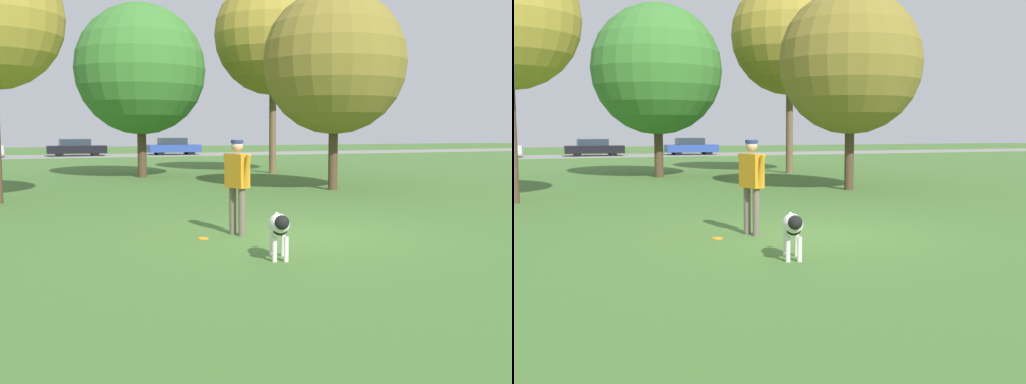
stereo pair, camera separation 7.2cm
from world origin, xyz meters
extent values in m
plane|color=#426B2D|center=(0.00, 0.00, 0.00)|extent=(120.00, 120.00, 0.00)
cube|color=gray|center=(0.00, 35.55, 0.01)|extent=(120.00, 6.00, 0.01)
cylinder|color=#665B4C|center=(-0.89, 0.17, 0.44)|extent=(0.17, 0.17, 0.87)
cylinder|color=#665B4C|center=(-0.99, 0.42, 0.44)|extent=(0.17, 0.17, 0.87)
cube|color=#C68419|center=(-0.94, 0.30, 1.18)|extent=(0.37, 0.52, 0.62)
cylinder|color=#C68419|center=(-0.85, 0.05, 1.18)|extent=(0.16, 0.23, 0.62)
cylinder|color=#C68419|center=(-1.03, 0.54, 1.18)|extent=(0.16, 0.23, 0.62)
sphere|color=tan|center=(-0.94, 0.30, 1.64)|extent=(0.28, 0.28, 0.22)
cylinder|color=navy|center=(-0.94, 0.30, 1.71)|extent=(0.30, 0.30, 0.06)
ellipsoid|color=silver|center=(-1.03, -1.87, 0.52)|extent=(0.48, 0.69, 0.31)
ellipsoid|color=black|center=(-1.08, -2.03, 0.47)|extent=(0.26, 0.23, 0.17)
sphere|color=black|center=(-1.15, -2.24, 0.61)|extent=(0.26, 0.26, 0.21)
cylinder|color=silver|center=(-1.01, -2.08, 0.18)|extent=(0.09, 0.09, 0.37)
cylinder|color=silver|center=(-1.17, -2.03, 0.18)|extent=(0.09, 0.09, 0.37)
cylinder|color=silver|center=(-0.90, -1.71, 0.18)|extent=(0.09, 0.09, 0.37)
cylinder|color=silver|center=(-1.06, -1.66, 0.18)|extent=(0.09, 0.09, 0.37)
cylinder|color=silver|center=(-0.92, -1.49, 0.57)|extent=(0.11, 0.21, 0.18)
cylinder|color=orange|center=(-1.64, 0.13, 0.01)|extent=(0.20, 0.20, 0.02)
torus|color=orange|center=(-1.64, 0.13, 0.01)|extent=(0.21, 0.21, 0.02)
cylinder|color=#4C3826|center=(-0.14, 14.35, 1.19)|extent=(0.36, 0.36, 2.37)
sphere|color=#38752D|center=(-0.14, 14.35, 4.32)|extent=(5.19, 5.19, 5.19)
cylinder|color=brown|center=(5.71, 14.65, 2.04)|extent=(0.31, 0.31, 4.08)
sphere|color=olive|center=(5.71, 14.65, 6.00)|extent=(5.12, 5.12, 5.12)
cylinder|color=#4C3826|center=(4.67, 7.08, 1.17)|extent=(0.30, 0.30, 2.34)
sphere|color=olive|center=(4.67, 7.08, 4.04)|extent=(4.54, 4.54, 4.54)
cube|color=black|center=(-1.08, 35.78, 0.48)|extent=(4.19, 1.78, 0.56)
cube|color=#232D38|center=(-1.21, 35.77, 1.00)|extent=(2.19, 1.51, 0.49)
cylinder|color=black|center=(0.16, 36.54, 0.29)|extent=(0.58, 0.21, 0.58)
cylinder|color=black|center=(0.18, 35.05, 0.29)|extent=(0.58, 0.21, 0.58)
cylinder|color=black|center=(-2.34, 36.50, 0.29)|extent=(0.58, 0.21, 0.58)
cylinder|color=black|center=(-2.32, 35.01, 0.29)|extent=(0.58, 0.21, 0.58)
cube|color=#284293|center=(6.10, 35.41, 0.50)|extent=(3.99, 1.89, 0.56)
cube|color=#232D38|center=(5.98, 35.41, 1.04)|extent=(2.09, 1.59, 0.52)
cylinder|color=black|center=(7.30, 36.15, 0.31)|extent=(0.63, 0.22, 0.63)
cylinder|color=black|center=(7.26, 34.60, 0.31)|extent=(0.63, 0.22, 0.63)
cylinder|color=black|center=(4.94, 36.21, 0.31)|extent=(0.63, 0.22, 0.63)
cylinder|color=black|center=(4.90, 34.66, 0.31)|extent=(0.63, 0.22, 0.63)
camera|label=1|loc=(-4.50, -9.96, 1.92)|focal=42.00mm
camera|label=2|loc=(-4.43, -9.98, 1.92)|focal=42.00mm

